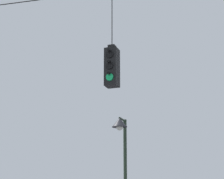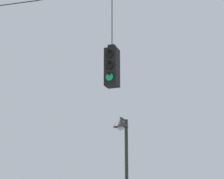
# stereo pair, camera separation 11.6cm
# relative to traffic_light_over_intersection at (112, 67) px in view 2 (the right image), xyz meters

# --- Properties ---
(traffic_light_over_intersection) EXTENTS (0.34, 0.58, 2.94)m
(traffic_light_over_intersection) POSITION_rel_traffic_light_over_intersection_xyz_m (0.00, 0.00, 0.00)
(traffic_light_over_intersection) COLOR black
(street_lamp) EXTENTS (0.53, 0.90, 4.95)m
(street_lamp) POSITION_rel_traffic_light_over_intersection_xyz_m (-0.99, 3.71, -1.73)
(street_lamp) COLOR #233323
(street_lamp) RESTS_ON ground_plane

